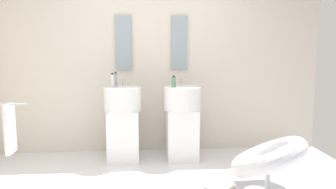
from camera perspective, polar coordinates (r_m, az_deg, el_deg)
rear_partition at (r=4.82m, az=-2.80°, el=5.86°), size 4.80×0.10×2.60m
pedestal_sink_left at (r=4.44m, az=-7.55°, el=-4.47°), size 0.48×0.48×1.07m
pedestal_sink_right at (r=4.47m, az=2.41°, el=-4.35°), size 0.48×0.48×1.07m
vanity_mirror_left at (r=4.75m, az=-7.51°, el=8.61°), size 0.22×0.03×0.74m
vanity_mirror_right at (r=4.78m, az=1.89°, el=8.67°), size 0.22×0.03×0.74m
lounge_chair at (r=3.55m, az=16.48°, el=-10.74°), size 1.08×1.08×0.65m
towel_rack at (r=3.81m, az=-25.43°, el=-5.57°), size 0.37×0.22×0.95m
soap_bottle_clear at (r=4.38m, az=-9.31°, el=2.31°), size 0.05×0.05×0.18m
soap_bottle_green at (r=4.36m, az=0.98°, el=2.13°), size 0.06×0.06×0.14m
soap_bottle_grey at (r=4.48m, az=-8.79°, el=2.49°), size 0.05×0.05×0.19m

